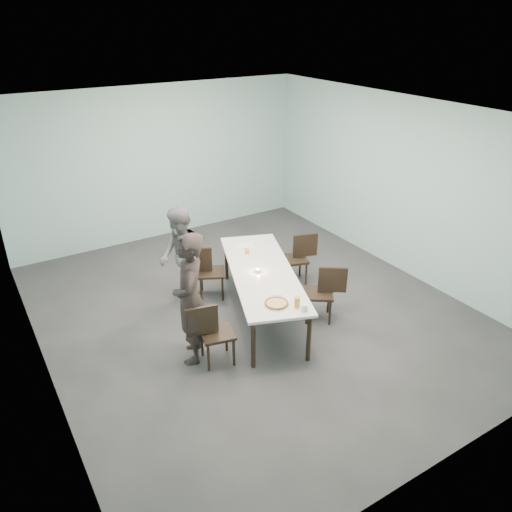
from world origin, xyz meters
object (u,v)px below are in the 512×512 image
chair_near_right (324,289)px  tealight (258,271)px  chair_far_left (206,269)px  amber_tumbler (247,251)px  beer_glass (297,302)px  water_tumbler (305,308)px  chair_near_left (211,330)px  chair_far_right (299,255)px  side_plate (276,292)px  diner_near (190,299)px  table (262,274)px  diner_far (181,258)px  pizza (276,303)px

chair_near_right → tealight: chair_near_right is taller
chair_far_left → amber_tumbler: size_ratio=10.88×
beer_glass → amber_tumbler: (0.26, 1.71, -0.03)m
water_tumbler → amber_tumbler: (0.23, 1.82, -0.01)m
chair_near_left → tealight: 1.31m
chair_far_right → side_plate: size_ratio=4.83×
chair_far_right → diner_near: diner_near is taller
beer_glass → chair_far_right: bearing=53.0°
table → chair_near_right: chair_near_right is taller
diner_far → amber_tumbler: size_ratio=19.99×
chair_far_left → chair_far_right: (1.55, -0.38, 0.00)m
diner_far → pizza: bearing=24.7°
amber_tumbler → side_plate: bearing=-102.7°
chair_far_left → chair_near_right: bearing=-24.6°
chair_near_right → chair_far_right: same height
diner_near → beer_glass: (1.18, -0.69, -0.07)m
chair_far_left → water_tumbler: bearing=-53.5°
chair_near_right → diner_near: 2.10m
amber_tumbler → chair_far_right: bearing=-3.6°
diner_far → pizza: diner_far is taller
diner_far → side_plate: size_ratio=8.88×
chair_far_right → tealight: size_ratio=15.54×
diner_near → tealight: 1.34m
pizza → tealight: tealight is taller
chair_near_left → chair_far_right: size_ratio=1.00×
chair_far_left → side_plate: size_ratio=4.83×
chair_near_left → pizza: size_ratio=2.56×
table → diner_far: (-0.89, 0.93, 0.11)m
table → chair_far_right: chair_far_right is taller
beer_glass → amber_tumbler: 1.73m
diner_far → water_tumbler: diner_far is taller
diner_near → side_plate: bearing=104.8°
amber_tumbler → diner_near: bearing=-144.9°
chair_far_right → amber_tumbler: size_ratio=10.88×
chair_near_right → diner_far: bearing=-7.9°
diner_far → side_plate: 1.72m
chair_near_left → tealight: size_ratio=15.54×
chair_near_left → beer_glass: beer_glass is taller
pizza → amber_tumbler: amber_tumbler is taller
diner_near → pizza: size_ratio=5.29×
beer_glass → tealight: beer_glass is taller
chair_near_left → chair_far_right: (2.26, 1.19, 0.00)m
pizza → water_tumbler: size_ratio=3.78×
diner_near → tealight: size_ratio=32.13×
beer_glass → chair_near_left: bearing=156.0°
table → tealight: bearing=172.8°
table → side_plate: side_plate is taller
chair_far_right → table: bearing=46.2°
amber_tumbler → table: bearing=-100.0°
chair_near_left → beer_glass: (1.03, -0.46, 0.32)m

